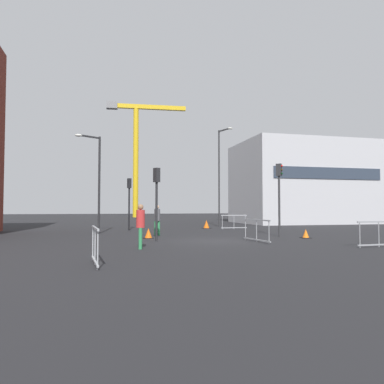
% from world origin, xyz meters
% --- Properties ---
extents(ground, '(160.00, 160.00, 0.00)m').
position_xyz_m(ground, '(0.00, 0.00, 0.00)').
color(ground, black).
extents(office_block, '(13.60, 9.48, 8.49)m').
position_xyz_m(office_block, '(15.44, 17.95, 4.24)').
color(office_block, '#B7B7BC').
rests_on(office_block, ground).
extents(construction_crane, '(13.40, 1.88, 19.29)m').
position_xyz_m(construction_crane, '(-0.01, 44.33, 12.66)').
color(construction_crane, gold).
rests_on(construction_crane, ground).
extents(streetlamp_tall, '(0.81, 1.68, 8.46)m').
position_xyz_m(streetlamp_tall, '(4.55, 12.97, 4.91)').
color(streetlamp_tall, '#2D2D30').
rests_on(streetlamp_tall, ground).
extents(streetlamp_short, '(1.54, 0.97, 6.16)m').
position_xyz_m(streetlamp_short, '(-5.84, 6.36, 3.69)').
color(streetlamp_short, '#232326').
rests_on(streetlamp_short, ground).
extents(traffic_light_corner, '(0.36, 0.37, 4.15)m').
position_xyz_m(traffic_light_corner, '(4.38, 1.70, 2.77)').
color(traffic_light_corner, '#2D2D30').
rests_on(traffic_light_corner, ground).
extents(traffic_light_island, '(0.35, 0.39, 3.60)m').
position_xyz_m(traffic_light_island, '(-2.82, 0.56, 2.44)').
color(traffic_light_island, '#232326').
rests_on(traffic_light_island, ground).
extents(traffic_light_far, '(0.30, 0.39, 3.76)m').
position_xyz_m(traffic_light_far, '(-3.56, 9.41, 2.54)').
color(traffic_light_far, black).
rests_on(traffic_light_far, ground).
extents(pedestrian_walking, '(0.34, 0.34, 1.78)m').
position_xyz_m(pedestrian_walking, '(-3.91, -2.69, 1.04)').
color(pedestrian_walking, '#2D844C').
rests_on(pedestrian_walking, ground).
extents(pedestrian_waiting, '(0.34, 0.34, 1.79)m').
position_xyz_m(pedestrian_waiting, '(-2.27, 4.16, 1.05)').
color(pedestrian_waiting, '#2D844C').
rests_on(pedestrian_waiting, ground).
extents(safety_barrier_mid_span, '(2.12, 0.16, 1.08)m').
position_xyz_m(safety_barrier_mid_span, '(5.82, -4.32, 0.56)').
color(safety_barrier_mid_span, gray).
rests_on(safety_barrier_mid_span, ground).
extents(safety_barrier_left_run, '(2.06, 0.10, 1.08)m').
position_xyz_m(safety_barrier_left_run, '(4.34, 9.05, 0.56)').
color(safety_barrier_left_run, '#9EA0A5').
rests_on(safety_barrier_left_run, ground).
extents(safety_barrier_front, '(0.32, 2.48, 1.08)m').
position_xyz_m(safety_barrier_front, '(1.79, -1.00, 0.56)').
color(safety_barrier_front, gray).
rests_on(safety_barrier_front, ground).
extents(safety_barrier_right_run, '(0.26, 2.05, 1.08)m').
position_xyz_m(safety_barrier_right_run, '(-5.58, -6.39, 0.56)').
color(safety_barrier_right_run, '#9EA0A5').
rests_on(safety_barrier_right_run, ground).
extents(traffic_cone_striped, '(0.54, 0.54, 0.54)m').
position_xyz_m(traffic_cone_striped, '(-3.01, 2.19, 0.25)').
color(traffic_cone_striped, black).
rests_on(traffic_cone_striped, ground).
extents(traffic_cone_by_barrier, '(0.48, 0.48, 0.48)m').
position_xyz_m(traffic_cone_by_barrier, '(5.25, 0.39, 0.22)').
color(traffic_cone_by_barrier, black).
rests_on(traffic_cone_by_barrier, ground).
extents(traffic_cone_orange, '(0.64, 0.64, 0.64)m').
position_xyz_m(traffic_cone_orange, '(2.54, 10.41, 0.30)').
color(traffic_cone_orange, black).
rests_on(traffic_cone_orange, ground).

